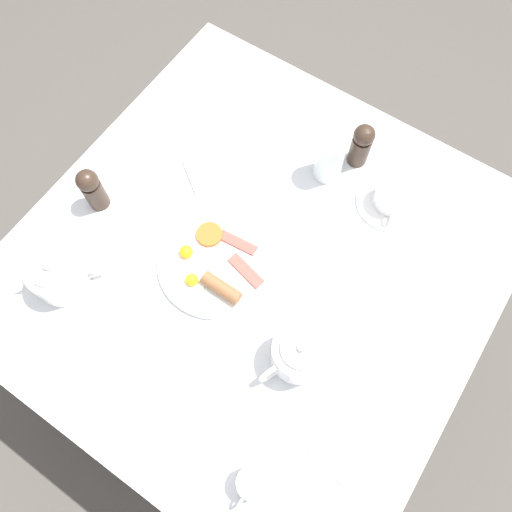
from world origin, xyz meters
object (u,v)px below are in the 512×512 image
Objects in this scene: breakfast_plate at (214,264)px; pepper_grinder at (361,144)px; teapot_far at (299,354)px; teacup_with_saucer_left at (391,198)px; knife_by_plate at (340,479)px; napkin_folded at (214,169)px; fork_by_plate at (406,310)px; water_glass_tall at (330,158)px; teapot_near at (58,276)px; creamer_jug at (252,483)px; salt_grinder at (92,189)px.

pepper_grinder reaches higher than breakfast_plate.
teapot_far reaches higher than breakfast_plate.
breakfast_plate is 0.44m from teacup_with_saucer_left.
knife_by_plate is at bearing 26.92° from pepper_grinder.
knife_by_plate is (0.15, 0.19, -0.04)m from teapot_far.
teacup_with_saucer_left is 0.43m from napkin_folded.
water_glass_tall is at bearing -122.35° from fork_by_plate.
knife_by_plate is (0.59, 0.21, -0.03)m from teacup_with_saucer_left.
water_glass_tall reaches higher than teapot_near.
teapot_near is 0.81× the size of teapot_far.
water_glass_tall is 0.09m from pepper_grinder.
breakfast_plate is 1.66× the size of teacup_with_saucer_left.
napkin_folded is 0.75m from knife_by_plate.
breakfast_plate reaches higher than fork_by_plate.
breakfast_plate is 0.44m from fork_by_plate.
teacup_with_saucer_left is 1.87× the size of creamer_jug.
pepper_grinder is at bearing 134.77° from salt_grinder.
knife_by_plate is (0.37, 0.05, -0.00)m from fork_by_plate.
knife_by_plate is (-0.10, 0.14, -0.03)m from creamer_jug.
teapot_far is 1.48× the size of pepper_grinder.
pepper_grinder is 0.64m from salt_grinder.
water_glass_tall reaches higher than creamer_jug.
breakfast_plate is 0.25m from napkin_folded.
pepper_grinder is (-0.06, -0.12, 0.04)m from teacup_with_saucer_left.
salt_grinder is 0.75m from fork_by_plate.
pepper_grinder is at bearing -117.02° from teacup_with_saucer_left.
salt_grinder is (0.38, -0.58, 0.04)m from teacup_with_saucer_left.
napkin_folded is at bearing 142.26° from salt_grinder.
teapot_near is (0.22, -0.25, 0.04)m from breakfast_plate.
teapot_near reaches higher than napkin_folded.
salt_grinder is at bearing -37.74° from napkin_folded.
teapot_far is 0.59m from salt_grinder.
water_glass_tall is 0.75× the size of fork_by_plate.
teapot_near and teapot_far have the same top height.
creamer_jug is at bearing 41.64° from napkin_folded.
teapot_near reaches higher than fork_by_plate.
fork_by_plate is (-0.22, 0.14, -0.04)m from teapot_far.
teapot_far is at bearing 1.90° from teacup_with_saucer_left.
teapot_near is at bearing 19.12° from salt_grinder.
creamer_jug is at bearing 19.33° from water_glass_tall.
salt_grinder is 0.63× the size of knife_by_plate.
teacup_with_saucer_left reaches higher than fork_by_plate.
teapot_far is 0.27m from fork_by_plate.
fork_by_plate is at bearing -9.99° from teapot_far.
napkin_folded is at bearing -144.01° from breakfast_plate.
creamer_jug reaches higher than napkin_folded.
salt_grinder reaches higher than teapot_far.
teapot_near reaches higher than creamer_jug.
salt_grinder is at bearing -116.56° from teapot_near.
breakfast_plate reaches higher than knife_by_plate.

